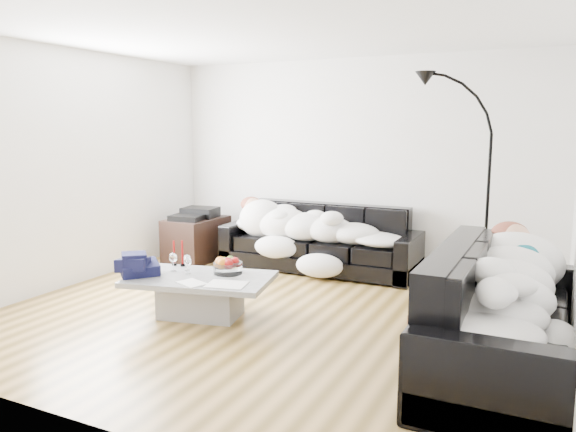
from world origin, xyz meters
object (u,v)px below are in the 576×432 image
at_px(sleeper_back, 318,220).
at_px(wine_glass_a, 187,263).
at_px(shoes, 432,320).
at_px(floor_lamp, 488,196).
at_px(candle_left, 174,253).
at_px(wine_glass_b, 173,262).
at_px(sofa_right, 505,312).
at_px(av_cabinet, 197,239).
at_px(candle_right, 182,253).
at_px(wine_glass_c, 188,266).
at_px(sleeper_right, 506,284).
at_px(sofa_back, 319,238).
at_px(coffee_table, 201,296).
at_px(fruit_bowl, 228,265).
at_px(stereo, 196,213).

height_order(sleeper_back, wine_glass_a, sleeper_back).
height_order(shoes, floor_lamp, floor_lamp).
bearing_deg(candle_left, wine_glass_b, -54.33).
xyz_separation_m(sofa_right, shoes, (-0.65, 0.74, -0.40)).
bearing_deg(floor_lamp, av_cabinet, -156.29).
distance_m(sofa_right, wine_glass_a, 2.88).
height_order(sofa_right, wine_glass_b, sofa_right).
relative_size(wine_glass_a, shoes, 0.38).
distance_m(sofa_right, candle_right, 3.05).
height_order(wine_glass_b, shoes, wine_glass_b).
bearing_deg(sofa_right, wine_glass_c, 89.31).
xyz_separation_m(sleeper_right, floor_lamp, (-0.39, 2.09, 0.38)).
bearing_deg(floor_lamp, sleeper_right, -59.30).
height_order(sleeper_right, wine_glass_a, sleeper_right).
bearing_deg(sofa_back, wine_glass_a, -105.48).
height_order(sofa_right, floor_lamp, floor_lamp).
bearing_deg(candle_right, sleeper_right, -5.15).
height_order(coffee_table, fruit_bowl, fruit_bowl).
bearing_deg(wine_glass_a, stereo, 122.94).
xyz_separation_m(sofa_right, candle_right, (-3.03, 0.27, 0.06)).
relative_size(sleeper_back, sleeper_right, 1.08).
height_order(sofa_right, wine_glass_a, sofa_right).
bearing_deg(wine_glass_a, wine_glass_b, -140.46).
relative_size(coffee_table, wine_glass_c, 7.67).
bearing_deg(wine_glass_c, coffee_table, -3.59).
height_order(sleeper_back, wine_glass_c, sleeper_back).
relative_size(sofa_right, wine_glass_a, 14.01).
bearing_deg(sofa_right, fruit_bowl, 84.66).
distance_m(sofa_right, sleeper_right, 0.20).
distance_m(wine_glass_c, floor_lamp, 3.21).
xyz_separation_m(candle_right, stereo, (-0.96, 1.59, 0.12)).
bearing_deg(av_cabinet, wine_glass_c, -54.08).
bearing_deg(coffee_table, fruit_bowl, 49.68).
height_order(sofa_back, floor_lamp, floor_lamp).
bearing_deg(candle_right, stereo, 121.16).
bearing_deg(shoes, wine_glass_b, -177.56).
bearing_deg(sofa_right, stereo, 65.00).
relative_size(fruit_bowl, wine_glass_c, 1.62).
bearing_deg(wine_glass_a, candle_right, 139.58).
relative_size(sleeper_right, candle_right, 7.34).
bearing_deg(floor_lamp, wine_glass_b, -121.82).
bearing_deg(sofa_right, coffee_table, 89.46).
height_order(sofa_back, candle_left, sofa_back).
relative_size(sleeper_right, wine_glass_a, 12.01).
distance_m(wine_glass_b, stereo, 2.07).
bearing_deg(wine_glass_a, sleeper_right, -2.84).
relative_size(wine_glass_a, av_cabinet, 0.19).
distance_m(coffee_table, shoes, 2.13).
bearing_deg(candle_left, sleeper_right, -4.73).
relative_size(sofa_back, candle_left, 9.67).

